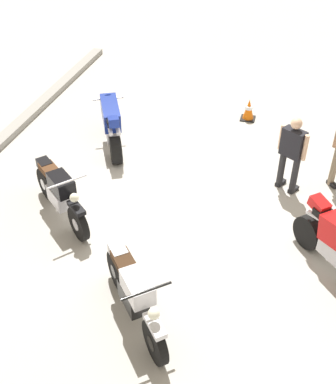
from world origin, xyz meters
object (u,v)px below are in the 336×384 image
at_px(motorcycle_silver_cruiser, 134,293).
at_px(person_in_black_shirt, 292,151).
at_px(motorcycle_black_cruiser, 60,193).
at_px(traffic_cone, 249,110).
at_px(motorcycle_blue_sportbike, 112,123).

xyz_separation_m(motorcycle_silver_cruiser, person_in_black_shirt, (3.85, -1.91, 0.38)).
relative_size(motorcycle_black_cruiser, traffic_cone, 3.13).
xyz_separation_m(motorcycle_blue_sportbike, person_in_black_shirt, (-0.67, -3.94, 0.30)).
height_order(motorcycle_blue_sportbike, traffic_cone, motorcycle_blue_sportbike).
bearing_deg(motorcycle_black_cruiser, motorcycle_silver_cruiser, -2.07).
height_order(motorcycle_black_cruiser, traffic_cone, motorcycle_black_cruiser).
height_order(person_in_black_shirt, traffic_cone, person_in_black_shirt).
bearing_deg(traffic_cone, motorcycle_silver_cruiser, 173.15).
xyz_separation_m(motorcycle_blue_sportbike, motorcycle_silver_cruiser, (-4.52, -2.02, -0.07)).
relative_size(motorcycle_blue_sportbike, person_in_black_shirt, 1.15).
bearing_deg(motorcycle_blue_sportbike, motorcycle_silver_cruiser, 177.52).
bearing_deg(motorcycle_silver_cruiser, traffic_cone, 132.90).
bearing_deg(motorcycle_black_cruiser, traffic_cone, 99.79).
bearing_deg(motorcycle_blue_sportbike, person_in_black_shirt, -126.23).
relative_size(motorcycle_blue_sportbike, motorcycle_silver_cruiser, 1.09).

